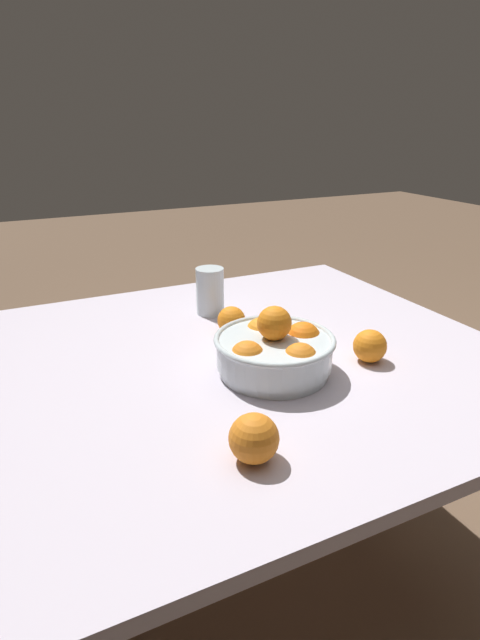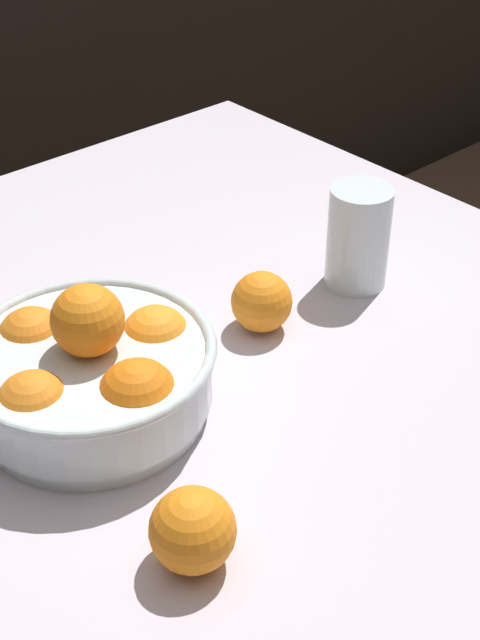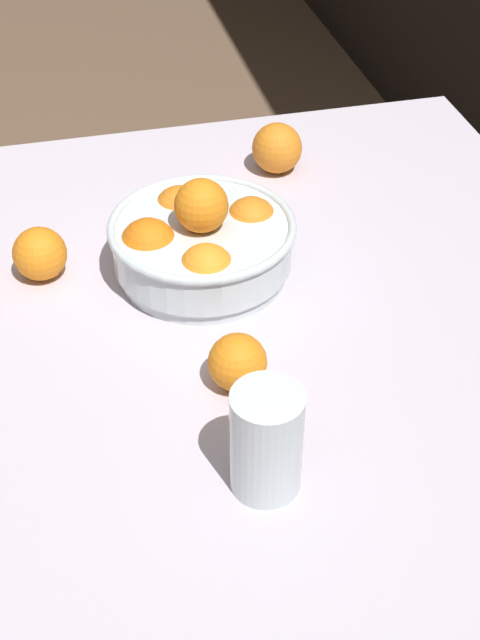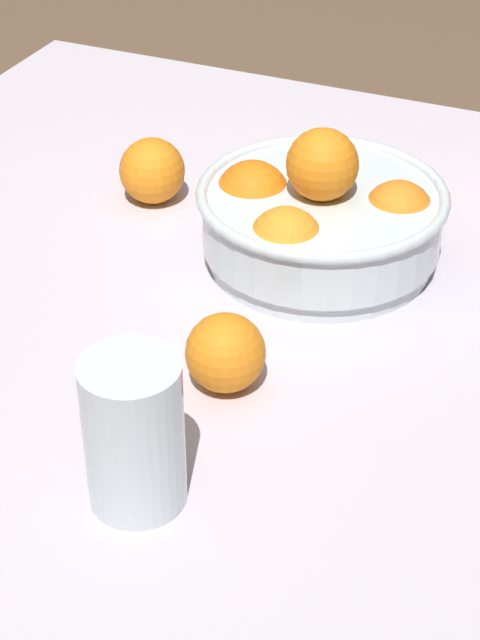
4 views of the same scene
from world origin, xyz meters
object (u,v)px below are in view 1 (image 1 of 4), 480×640
Objects in this scene: juice_glass at (210,294)px; orange_loose_near_bowl at (254,438)px; orange_loose_front at (370,346)px; orange_loose_aside at (231,320)px; fruit_bowl at (275,350)px.

juice_glass is 0.66m from orange_loose_near_bowl.
juice_glass reaches higher than orange_loose_near_bowl.
orange_loose_front reaches higher than orange_loose_aside.
fruit_bowl is 0.39m from juice_glass.
juice_glass is at bearing -2.31° from orange_loose_aside.
fruit_bowl is at bearing 78.13° from orange_loose_front.
orange_loose_front is at bearing -154.26° from juice_glass.
orange_loose_near_bowl is 0.45m from orange_loose_front.
orange_loose_aside is at bearing 177.69° from juice_glass.
juice_glass is 0.16m from orange_loose_aside.
fruit_bowl reaches higher than orange_loose_near_bowl.
orange_loose_near_bowl is 1.14× the size of orange_loose_aside.
orange_loose_near_bowl is at bearing 163.56° from juice_glass.
juice_glass is 1.74× the size of orange_loose_front.
juice_glass reaches higher than orange_loose_aside.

